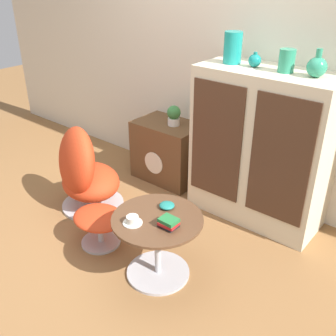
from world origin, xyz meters
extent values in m
plane|color=olive|center=(0.00, 0.00, 0.00)|extent=(12.00, 12.00, 0.00)
cube|color=beige|center=(0.00, 1.35, 1.30)|extent=(6.40, 0.06, 2.60)
cube|color=beige|center=(0.53, 1.08, 0.62)|extent=(1.07, 0.48, 1.24)
cube|color=#472D1E|center=(0.26, 0.83, 0.68)|extent=(0.45, 0.01, 0.95)
cube|color=#472D1E|center=(0.79, 0.83, 0.68)|extent=(0.45, 0.01, 0.95)
cube|color=brown|center=(-0.45, 1.11, 0.29)|extent=(0.64, 0.42, 0.58)
cylinder|color=beige|center=(-0.45, 0.89, 0.24)|extent=(0.22, 0.01, 0.22)
cylinder|color=#B7B7BC|center=(-0.64, 0.28, 0.01)|extent=(0.54, 0.54, 0.02)
cylinder|color=#B7B7BC|center=(-0.64, 0.28, 0.07)|extent=(0.06, 0.06, 0.08)
ellipsoid|color=red|center=(-0.64, 0.28, 0.24)|extent=(0.71, 0.65, 0.27)
ellipsoid|color=red|center=(-0.68, 0.18, 0.47)|extent=(0.66, 0.53, 0.61)
cylinder|color=#B7B7BC|center=(-0.19, -0.04, 0.01)|extent=(0.30, 0.30, 0.02)
cylinder|color=#B7B7BC|center=(-0.19, -0.04, 0.11)|extent=(0.04, 0.04, 0.17)
ellipsoid|color=red|center=(-0.19, -0.04, 0.24)|extent=(0.41, 0.35, 0.09)
cylinder|color=#B7B7BC|center=(0.38, -0.01, 0.01)|extent=(0.44, 0.44, 0.02)
cylinder|color=#B7B7BC|center=(0.38, -0.01, 0.23)|extent=(0.04, 0.04, 0.43)
cylinder|color=brown|center=(0.38, -0.01, 0.46)|extent=(0.60, 0.60, 0.02)
cylinder|color=teal|center=(0.20, 1.08, 1.36)|extent=(0.14, 0.14, 0.23)
ellipsoid|color=#147A75|center=(0.40, 1.08, 1.29)|extent=(0.09, 0.09, 0.09)
cylinder|color=#147A75|center=(0.40, 1.08, 1.34)|extent=(0.03, 0.03, 0.02)
cylinder|color=#2D8E6B|center=(0.64, 1.08, 1.32)|extent=(0.11, 0.11, 0.16)
ellipsoid|color=#2D8E6B|center=(0.86, 1.08, 1.31)|extent=(0.13, 0.13, 0.13)
cylinder|color=#2D8E6B|center=(0.86, 1.08, 1.40)|extent=(0.04, 0.04, 0.06)
cylinder|color=silver|center=(-0.38, 1.11, 0.62)|extent=(0.11, 0.11, 0.07)
sphere|color=#387A3D|center=(-0.38, 1.11, 0.71)|extent=(0.13, 0.13, 0.13)
cylinder|color=silver|center=(0.29, -0.15, 0.47)|extent=(0.13, 0.13, 0.01)
cylinder|color=silver|center=(0.29, -0.15, 0.49)|extent=(0.08, 0.08, 0.05)
cube|color=black|center=(0.49, -0.04, 0.48)|extent=(0.11, 0.09, 0.02)
cube|color=red|center=(0.50, -0.04, 0.50)|extent=(0.12, 0.10, 0.02)
cube|color=#237038|center=(0.50, -0.04, 0.52)|extent=(0.11, 0.09, 0.02)
ellipsoid|color=#1E7A70|center=(0.35, 0.12, 0.49)|extent=(0.10, 0.10, 0.04)
camera|label=1|loc=(1.76, -1.59, 1.93)|focal=42.00mm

